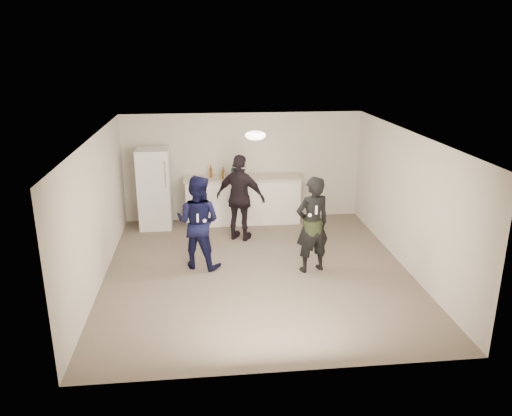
{
  "coord_description": "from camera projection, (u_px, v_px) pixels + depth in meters",
  "views": [
    {
      "loc": [
        -0.92,
        -8.3,
        3.94
      ],
      "look_at": [
        0.0,
        0.2,
        1.15
      ],
      "focal_mm": 35.0,
      "sensor_mm": 36.0,
      "label": 1
    }
  ],
  "objects": [
    {
      "name": "wall_right",
      "position": [
        408.0,
        201.0,
        9.05
      ],
      "size": [
        0.0,
        6.0,
        6.0
      ],
      "primitive_type": "plane",
      "rotation": [
        1.57,
        0.0,
        -1.57
      ],
      "color": "beige",
      "rests_on": "floor"
    },
    {
      "name": "nunchuk_man",
      "position": [
        205.0,
        221.0,
        8.84
      ],
      "size": [
        0.07,
        0.07,
        0.07
      ],
      "primitive_type": "sphere",
      "color": "white",
      "rests_on": "man"
    },
    {
      "name": "counter",
      "position": [
        243.0,
        201.0,
        11.52
      ],
      "size": [
        2.6,
        0.56,
        1.05
      ],
      "primitive_type": "cube",
      "color": "white",
      "rests_on": "floor"
    },
    {
      "name": "fridge_handle",
      "position": [
        165.0,
        175.0,
        10.69
      ],
      "size": [
        0.02,
        0.02,
        0.6
      ],
      "primitive_type": "cylinder",
      "color": "silver",
      "rests_on": "fridge"
    },
    {
      "name": "nunchuk_woman",
      "position": [
        310.0,
        215.0,
        8.61
      ],
      "size": [
        0.07,
        0.07,
        0.07
      ],
      "primitive_type": "sphere",
      "color": "white",
      "rests_on": "woman"
    },
    {
      "name": "camo_shorts",
      "position": [
        312.0,
        227.0,
        8.92
      ],
      "size": [
        0.34,
        0.34,
        0.28
      ],
      "primitive_type": "cylinder",
      "color": "#2C3D1B",
      "rests_on": "woman"
    },
    {
      "name": "wall_back",
      "position": [
        243.0,
        167.0,
        11.61
      ],
      "size": [
        6.0,
        0.0,
        6.0
      ],
      "primitive_type": "plane",
      "rotation": [
        1.57,
        0.0,
        0.0
      ],
      "color": "beige",
      "rests_on": "floor"
    },
    {
      "name": "fridge",
      "position": [
        155.0,
        189.0,
        11.13
      ],
      "size": [
        0.7,
        0.7,
        1.8
      ],
      "primitive_type": "cube",
      "color": "white",
      "rests_on": "floor"
    },
    {
      "name": "floor",
      "position": [
        257.0,
        271.0,
        9.16
      ],
      "size": [
        6.0,
        6.0,
        0.0
      ],
      "primitive_type": "plane",
      "color": "#6B5B4C",
      "rests_on": "ground"
    },
    {
      "name": "wall_front",
      "position": [
        285.0,
        283.0,
        5.94
      ],
      "size": [
        6.0,
        0.0,
        6.0
      ],
      "primitive_type": "plane",
      "rotation": [
        -1.57,
        0.0,
        0.0
      ],
      "color": "beige",
      "rests_on": "floor"
    },
    {
      "name": "spectator",
      "position": [
        240.0,
        198.0,
        10.38
      ],
      "size": [
        1.16,
        0.88,
        1.83
      ],
      "primitive_type": "imported",
      "rotation": [
        0.0,
        0.0,
        2.68
      ],
      "color": "black",
      "rests_on": "floor"
    },
    {
      "name": "woman",
      "position": [
        312.0,
        225.0,
        8.91
      ],
      "size": [
        0.74,
        0.59,
        1.78
      ],
      "primitive_type": "imported",
      "rotation": [
        0.0,
        0.0,
        3.42
      ],
      "color": "black",
      "rests_on": "floor"
    },
    {
      "name": "shaker",
      "position": [
        225.0,
        175.0,
        11.18
      ],
      "size": [
        0.08,
        0.08,
        0.17
      ],
      "primitive_type": "cylinder",
      "color": "silver",
      "rests_on": "counter_top"
    },
    {
      "name": "ceiling_dome",
      "position": [
        255.0,
        135.0,
        8.68
      ],
      "size": [
        0.36,
        0.36,
        0.16
      ],
      "primitive_type": "ellipsoid",
      "color": "white",
      "rests_on": "ceiling"
    },
    {
      "name": "ceiling",
      "position": [
        257.0,
        135.0,
        8.38
      ],
      "size": [
        6.0,
        6.0,
        0.0
      ],
      "primitive_type": "plane",
      "rotation": [
        3.14,
        0.0,
        0.0
      ],
      "color": "silver",
      "rests_on": "wall_back"
    },
    {
      "name": "counter_top",
      "position": [
        243.0,
        178.0,
        11.35
      ],
      "size": [
        2.68,
        0.64,
        0.04
      ],
      "primitive_type": "cube",
      "color": "beige",
      "rests_on": "counter"
    },
    {
      "name": "remote_man",
      "position": [
        198.0,
        218.0,
        8.78
      ],
      "size": [
        0.04,
        0.04,
        0.15
      ],
      "primitive_type": "cube",
      "color": "white",
      "rests_on": "man"
    },
    {
      "name": "remote_woman",
      "position": [
        316.0,
        210.0,
        8.56
      ],
      "size": [
        0.04,
        0.04,
        0.15
      ],
      "primitive_type": "cube",
      "color": "white",
      "rests_on": "woman"
    },
    {
      "name": "wall_left",
      "position": [
        97.0,
        211.0,
        8.49
      ],
      "size": [
        0.0,
        6.0,
        6.0
      ],
      "primitive_type": "plane",
      "rotation": [
        1.57,
        0.0,
        1.57
      ],
      "color": "beige",
      "rests_on": "floor"
    },
    {
      "name": "man",
      "position": [
        198.0,
        222.0,
        9.1
      ],
      "size": [
        1.04,
        0.95,
        1.75
      ],
      "primitive_type": "imported",
      "rotation": [
        0.0,
        0.0,
        2.73
      ],
      "color": "#0F1142",
      "rests_on": "floor"
    },
    {
      "name": "bottle_cluster",
      "position": [
        222.0,
        174.0,
        11.24
      ],
      "size": [
        0.56,
        0.23,
        0.23
      ],
      "color": "#113D1F",
      "rests_on": "counter_top"
    }
  ]
}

